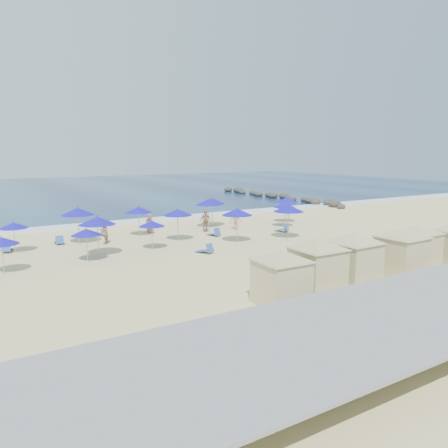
# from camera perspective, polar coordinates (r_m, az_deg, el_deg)

# --- Properties ---
(ground) EXTENTS (160.00, 160.00, 0.00)m
(ground) POSITION_cam_1_polar(r_m,az_deg,el_deg) (29.05, -0.03, -3.71)
(ground) COLOR beige
(ground) RESTS_ON ground
(ocean) EXTENTS (160.00, 80.00, 0.06)m
(ocean) POSITION_cam_1_polar(r_m,az_deg,el_deg) (80.80, -20.79, 4.14)
(ocean) COLOR #0D244C
(ocean) RESTS_ON ground
(surf_line) EXTENTS (160.00, 2.50, 0.08)m
(surf_line) POSITION_cam_1_polar(r_m,az_deg,el_deg) (42.82, -10.86, 0.44)
(surf_line) COLOR white
(surf_line) RESTS_ON ground
(seawall) EXTENTS (160.00, 6.10, 1.22)m
(seawall) POSITION_cam_1_polar(r_m,az_deg,el_deg) (19.12, 21.79, -9.40)
(seawall) COLOR gray
(seawall) RESTS_ON ground
(rock_jetty) EXTENTS (2.56, 26.66, 0.96)m
(rock_jetty) POSITION_cam_1_polar(r_m,az_deg,el_deg) (62.82, 6.92, 3.65)
(rock_jetty) COLOR #2B2624
(rock_jetty) RESTS_ON ground
(trash_bin) EXTENTS (0.94, 0.94, 0.75)m
(trash_bin) POSITION_cam_1_polar(r_m,az_deg,el_deg) (26.97, 12.72, -4.16)
(trash_bin) COLOR black
(trash_bin) RESTS_ON ground
(cabana_0) EXTENTS (4.31, 4.31, 2.70)m
(cabana_0) POSITION_cam_1_polar(r_m,az_deg,el_deg) (19.09, 7.50, -6.00)
(cabana_0) COLOR #C8B989
(cabana_0) RESTS_ON ground
(cabana_1) EXTENTS (4.53, 4.53, 2.84)m
(cabana_1) POSITION_cam_1_polar(r_m,az_deg,el_deg) (21.22, 12.13, -4.35)
(cabana_1) COLOR #C8B989
(cabana_1) RESTS_ON ground
(cabana_2) EXTENTS (4.56, 4.56, 2.86)m
(cabana_2) POSITION_cam_1_polar(r_m,az_deg,el_deg) (23.02, 16.64, -3.42)
(cabana_2) COLOR #C8B989
(cabana_2) RESTS_ON ground
(cabana_3) EXTENTS (4.57, 4.57, 2.87)m
(cabana_3) POSITION_cam_1_polar(r_m,az_deg,el_deg) (25.28, 22.19, -2.59)
(cabana_3) COLOR #C8B989
(cabana_3) RESTS_ON ground
(cabana_4) EXTENTS (4.41, 4.41, 2.77)m
(cabana_4) POSITION_cam_1_polar(r_m,az_deg,el_deg) (27.32, 23.96, -1.98)
(cabana_4) COLOR #C8B989
(cabana_4) RESTS_ON ground
(umbrella_0) EXTENTS (1.86, 1.86, 2.11)m
(umbrella_0) POSITION_cam_1_polar(r_m,az_deg,el_deg) (31.72, -25.80, -0.17)
(umbrella_0) COLOR #A5A8AD
(umbrella_0) RESTS_ON ground
(umbrella_1) EXTENTS (1.86, 1.86, 2.12)m
(umbrella_1) POSITION_cam_1_polar(r_m,az_deg,el_deg) (26.55, -27.06, -1.96)
(umbrella_1) COLOR #A5A8AD
(umbrella_1) RESTS_ON ground
(umbrella_2) EXTENTS (2.40, 2.40, 2.73)m
(umbrella_2) POSITION_cam_1_polar(r_m,az_deg,el_deg) (32.96, -18.57, 1.55)
(umbrella_2) COLOR #A5A8AD
(umbrella_2) RESTS_ON ground
(umbrella_3) EXTENTS (1.87, 1.87, 2.13)m
(umbrella_3) POSITION_cam_1_polar(r_m,az_deg,el_deg) (27.46, -17.56, -1.00)
(umbrella_3) COLOR #A5A8AD
(umbrella_3) RESTS_ON ground
(umbrella_4) EXTENTS (2.13, 2.13, 2.42)m
(umbrella_4) POSITION_cam_1_polar(r_m,az_deg,el_deg) (34.90, -11.09, 1.84)
(umbrella_4) COLOR #A5A8AD
(umbrella_4) RESTS_ON ground
(umbrella_5) EXTENTS (2.19, 2.19, 2.50)m
(umbrella_5) POSITION_cam_1_polar(r_m,az_deg,el_deg) (32.51, -6.08, 1.53)
(umbrella_5) COLOR #A5A8AD
(umbrella_5) RESTS_ON ground
(umbrella_6) EXTENTS (1.82, 1.82, 2.08)m
(umbrella_6) POSITION_cam_1_polar(r_m,az_deg,el_deg) (29.90, -9.41, 0.06)
(umbrella_6) COLOR #A5A8AD
(umbrella_6) RESTS_ON ground
(umbrella_7) EXTENTS (2.31, 2.31, 2.63)m
(umbrella_7) POSITION_cam_1_polar(r_m,az_deg,el_deg) (38.72, -1.54, 3.01)
(umbrella_7) COLOR #A5A8AD
(umbrella_7) RESTS_ON ground
(umbrella_8) EXTENTS (2.30, 2.30, 2.62)m
(umbrella_8) POSITION_cam_1_polar(r_m,az_deg,el_deg) (31.74, 1.73, 1.58)
(umbrella_8) COLOR #A5A8AD
(umbrella_8) RESTS_ON ground
(umbrella_9) EXTENTS (2.29, 2.29, 2.61)m
(umbrella_9) POSITION_cam_1_polar(r_m,az_deg,el_deg) (38.03, -2.05, 2.86)
(umbrella_9) COLOR #A5A8AD
(umbrella_9) RESTS_ON ground
(umbrella_10) EXTENTS (1.97, 1.97, 2.25)m
(umbrella_10) POSITION_cam_1_polar(r_m,az_deg,el_deg) (38.77, 7.94, 2.43)
(umbrella_10) COLOR #A5A8AD
(umbrella_10) RESTS_ON ground
(umbrella_11) EXTENTS (2.37, 2.37, 2.70)m
(umbrella_11) POSITION_cam_1_polar(r_m,az_deg,el_deg) (33.55, 8.45, 2.02)
(umbrella_11) COLOR #A5A8AD
(umbrella_11) RESTS_ON ground
(umbrella_12) EXTENTS (2.34, 2.34, 2.67)m
(umbrella_12) POSITION_cam_1_polar(r_m,az_deg,el_deg) (28.60, -16.22, 0.42)
(umbrella_12) COLOR #A5A8AD
(umbrella_12) RESTS_ON ground
(umbrella_13) EXTENTS (2.18, 2.18, 2.48)m
(umbrella_13) POSITION_cam_1_polar(r_m,az_deg,el_deg) (41.29, 8.22, 3.13)
(umbrella_13) COLOR #A5A8AD
(umbrella_13) RESTS_ON ground
(beach_chair_0) EXTENTS (0.85, 1.43, 0.74)m
(beach_chair_0) POSITION_cam_1_polar(r_m,az_deg,el_deg) (32.40, -26.54, -2.88)
(beach_chair_0) COLOR #2A529B
(beach_chair_0) RESTS_ON ground
(beach_chair_1) EXTENTS (0.62, 1.27, 0.68)m
(beach_chair_1) POSITION_cam_1_polar(r_m,az_deg,el_deg) (33.67, -20.74, -2.09)
(beach_chair_1) COLOR #2A529B
(beach_chair_1) RESTS_ON ground
(beach_chair_2) EXTENTS (0.50, 1.13, 0.62)m
(beach_chair_2) POSITION_cam_1_polar(r_m,az_deg,el_deg) (36.03, -15.51, -1.13)
(beach_chair_2) COLOR #2A529B
(beach_chair_2) RESTS_ON ground
(beach_chair_3) EXTENTS (1.03, 1.37, 0.69)m
(beach_chair_3) POSITION_cam_1_polar(r_m,az_deg,el_deg) (28.76, -2.36, -3.37)
(beach_chair_3) COLOR #2A529B
(beach_chair_3) RESTS_ON ground
(beach_chair_4) EXTENTS (0.73, 1.30, 0.68)m
(beach_chair_4) POSITION_cam_1_polar(r_m,az_deg,el_deg) (34.56, -1.23, -1.20)
(beach_chair_4) COLOR #2A529B
(beach_chair_4) RESTS_ON ground
(beach_chair_5) EXTENTS (0.88, 1.32, 0.67)m
(beach_chair_5) POSITION_cam_1_polar(r_m,az_deg,el_deg) (36.69, 7.73, -0.66)
(beach_chair_5) COLOR #2A529B
(beach_chair_5) RESTS_ON ground
(beachgoer_0) EXTENTS (0.90, 0.98, 1.62)m
(beachgoer_0) POSITION_cam_1_polar(r_m,az_deg,el_deg) (32.63, -15.42, -1.14)
(beachgoer_0) COLOR #AC775F
(beachgoer_0) RESTS_ON ground
(beachgoer_1) EXTENTS (1.14, 0.61, 1.86)m
(beachgoer_1) POSITION_cam_1_polar(r_m,az_deg,el_deg) (36.38, -2.45, 0.44)
(beachgoer_1) COLOR #AC775F
(beachgoer_1) RESTS_ON ground
(beachgoer_2) EXTENTS (1.20, 0.77, 1.75)m
(beachgoer_2) POSITION_cam_1_polar(r_m,az_deg,el_deg) (37.26, 1.54, 0.58)
(beachgoer_2) COLOR #AC775F
(beachgoer_2) RESTS_ON ground
(beachgoer_3) EXTENTS (0.91, 0.80, 1.57)m
(beachgoer_3) POSITION_cam_1_polar(r_m,az_deg,el_deg) (36.45, -9.68, 0.11)
(beachgoer_3) COLOR #AC775F
(beachgoer_3) RESTS_ON ground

